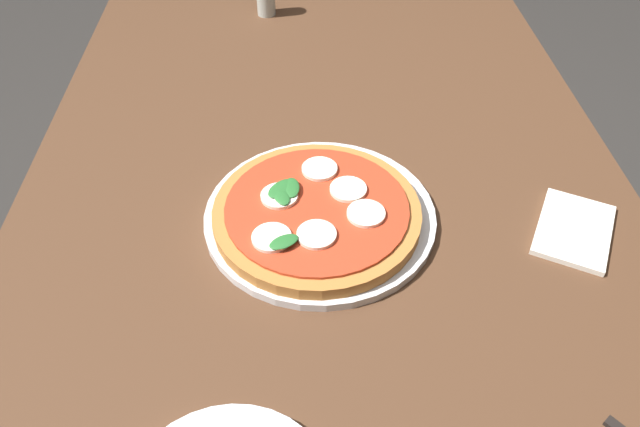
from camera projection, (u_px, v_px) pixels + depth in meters
dining_table at (327, 250)px, 0.89m from camera, size 1.52×0.87×0.75m
serving_tray at (320, 216)px, 0.80m from camera, size 0.31×0.31×0.01m
pizza at (317, 212)px, 0.78m from camera, size 0.27×0.27×0.03m
napkin at (574, 230)px, 0.78m from camera, size 0.16×0.14×0.01m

